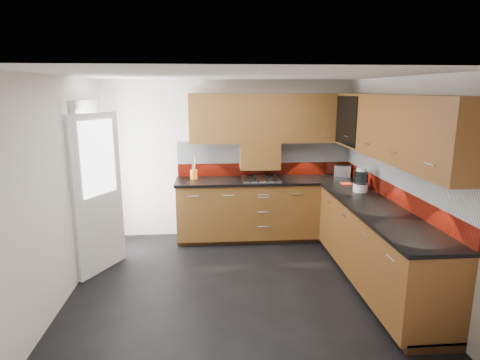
{
  "coord_description": "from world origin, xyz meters",
  "views": [
    {
      "loc": [
        -0.31,
        -4.33,
        2.24
      ],
      "look_at": [
        0.07,
        0.65,
        1.13
      ],
      "focal_mm": 30.0,
      "sensor_mm": 36.0,
      "label": 1
    }
  ],
  "objects": [
    {
      "name": "room",
      "position": [
        0.0,
        0.0,
        1.5
      ],
      "size": [
        4.0,
        3.8,
        2.64
      ],
      "color": "black"
    },
    {
      "name": "base_cabinets",
      "position": [
        1.07,
        0.72,
        0.44
      ],
      "size": [
        2.7,
        3.2,
        0.95
      ],
      "color": "#5C3714",
      "rests_on": "room"
    },
    {
      "name": "countertop",
      "position": [
        1.05,
        0.7,
        0.92
      ],
      "size": [
        2.72,
        3.22,
        0.04
      ],
      "color": "black",
      "rests_on": "base_cabinets"
    },
    {
      "name": "backsplash",
      "position": [
        1.28,
        0.93,
        1.21
      ],
      "size": [
        2.7,
        3.2,
        0.54
      ],
      "color": "maroon",
      "rests_on": "countertop"
    },
    {
      "name": "upper_cabinets",
      "position": [
        1.23,
        0.78,
        1.84
      ],
      "size": [
        2.5,
        3.2,
        0.72
      ],
      "color": "#5C3714",
      "rests_on": "room"
    },
    {
      "name": "extractor_hood",
      "position": [
        0.45,
        1.64,
        1.28
      ],
      "size": [
        0.6,
        0.33,
        0.4
      ],
      "primitive_type": "cube",
      "color": "#5C3714",
      "rests_on": "room"
    },
    {
      "name": "glass_cabinet",
      "position": [
        1.71,
        1.07,
        1.87
      ],
      "size": [
        0.32,
        0.8,
        0.66
      ],
      "color": "black",
      "rests_on": "room"
    },
    {
      "name": "back_door",
      "position": [
        -1.78,
        0.75,
        1.03
      ],
      "size": [
        0.42,
        1.19,
        2.04
      ],
      "color": "white",
      "rests_on": "room"
    },
    {
      "name": "gas_hob",
      "position": [
        0.45,
        1.47,
        0.95
      ],
      "size": [
        0.56,
        0.49,
        0.04
      ],
      "color": "silver",
      "rests_on": "countertop"
    },
    {
      "name": "utensil_pot",
      "position": [
        -0.55,
        1.61,
        1.03
      ],
      "size": [
        0.11,
        0.11,
        0.39
      ],
      "color": "orange",
      "rests_on": "countertop"
    },
    {
      "name": "toaster",
      "position": [
        1.75,
        1.62,
        1.03
      ],
      "size": [
        0.29,
        0.24,
        0.18
      ],
      "color": "silver",
      "rests_on": "countertop"
    },
    {
      "name": "food_processor",
      "position": [
        1.67,
        0.66,
        1.09
      ],
      "size": [
        0.19,
        0.19,
        0.32
      ],
      "color": "white",
      "rests_on": "countertop"
    },
    {
      "name": "paper_towel",
      "position": [
        1.74,
        0.84,
        1.07
      ],
      "size": [
        0.15,
        0.15,
        0.25
      ],
      "primitive_type": "cylinder",
      "rotation": [
        0.0,
        0.0,
        -0.32
      ],
      "color": "white",
      "rests_on": "countertop"
    },
    {
      "name": "orange_cloth",
      "position": [
        1.62,
        1.08,
        0.95
      ],
      "size": [
        0.15,
        0.13,
        0.01
      ],
      "primitive_type": "cube",
      "rotation": [
        0.0,
        0.0,
        0.13
      ],
      "color": "red",
      "rests_on": "countertop"
    }
  ]
}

